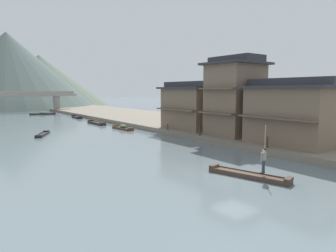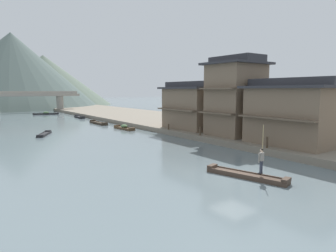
{
  "view_description": "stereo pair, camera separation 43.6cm",
  "coord_description": "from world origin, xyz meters",
  "px_view_note": "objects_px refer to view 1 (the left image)",
  "views": [
    {
      "loc": [
        -15.24,
        -12.85,
        5.65
      ],
      "look_at": [
        2.3,
        10.92,
        2.04
      ],
      "focal_mm": 31.39,
      "sensor_mm": 36.0,
      "label": 1
    },
    {
      "loc": [
        -14.89,
        -13.11,
        5.65
      ],
      "look_at": [
        2.3,
        10.92,
        2.04
      ],
      "focal_mm": 31.39,
      "sensor_mm": 36.0,
      "label": 2
    }
  ],
  "objects_px": {
    "boat_foreground_poled": "(248,175)",
    "house_waterfront_tall": "(190,106)",
    "house_waterfront_nearest": "(294,112)",
    "stone_bridge": "(26,99)",
    "boat_moored_second": "(77,117)",
    "house_waterfront_second": "(235,97)",
    "boat_moored_nearest": "(97,123)",
    "mooring_post_dock_far": "(168,127)",
    "boat_moored_far": "(43,134)",
    "boatman_person": "(264,158)",
    "mooring_post_dock_mid": "(200,131)",
    "mooring_post_dock_near": "(267,142)",
    "boat_moored_third": "(43,114)",
    "boat_midriver_drifting": "(123,128)"
  },
  "relations": [
    {
      "from": "boat_foreground_poled",
      "to": "house_waterfront_tall",
      "type": "height_order",
      "value": "house_waterfront_tall"
    },
    {
      "from": "house_waterfront_tall",
      "to": "boat_foreground_poled",
      "type": "bearing_deg",
      "value": -119.63
    },
    {
      "from": "house_waterfront_nearest",
      "to": "stone_bridge",
      "type": "height_order",
      "value": "house_waterfront_nearest"
    },
    {
      "from": "boat_moored_second",
      "to": "house_waterfront_second",
      "type": "relative_size",
      "value": 0.6
    },
    {
      "from": "boat_moored_nearest",
      "to": "mooring_post_dock_far",
      "type": "bearing_deg",
      "value": -80.54
    },
    {
      "from": "boat_moored_far",
      "to": "house_waterfront_second",
      "type": "relative_size",
      "value": 0.48
    },
    {
      "from": "boat_moored_nearest",
      "to": "house_waterfront_nearest",
      "type": "xyz_separation_m",
      "value": [
        6.38,
        -31.51,
        3.46
      ]
    },
    {
      "from": "mooring_post_dock_far",
      "to": "house_waterfront_tall",
      "type": "bearing_deg",
      "value": -16.15
    },
    {
      "from": "boat_moored_nearest",
      "to": "house_waterfront_tall",
      "type": "height_order",
      "value": "house_waterfront_tall"
    },
    {
      "from": "boatman_person",
      "to": "boat_foreground_poled",
      "type": "bearing_deg",
      "value": 106.47
    },
    {
      "from": "house_waterfront_tall",
      "to": "mooring_post_dock_mid",
      "type": "distance_m",
      "value": 6.5
    },
    {
      "from": "boatman_person",
      "to": "mooring_post_dock_near",
      "type": "bearing_deg",
      "value": 33.35
    },
    {
      "from": "boat_moored_nearest",
      "to": "house_waterfront_tall",
      "type": "distance_m",
      "value": 18.58
    },
    {
      "from": "boat_moored_third",
      "to": "boat_moored_far",
      "type": "distance_m",
      "value": 34.02
    },
    {
      "from": "mooring_post_dock_far",
      "to": "mooring_post_dock_mid",
      "type": "bearing_deg",
      "value": -90.0
    },
    {
      "from": "house_waterfront_second",
      "to": "boat_foreground_poled",
      "type": "bearing_deg",
      "value": -135.27
    },
    {
      "from": "house_waterfront_nearest",
      "to": "mooring_post_dock_mid",
      "type": "height_order",
      "value": "house_waterfront_nearest"
    },
    {
      "from": "mooring_post_dock_near",
      "to": "stone_bridge",
      "type": "relative_size",
      "value": 0.04
    },
    {
      "from": "house_waterfront_second",
      "to": "stone_bridge",
      "type": "distance_m",
      "value": 60.46
    },
    {
      "from": "boat_foreground_poled",
      "to": "stone_bridge",
      "type": "distance_m",
      "value": 69.89
    },
    {
      "from": "boat_midriver_drifting",
      "to": "mooring_post_dock_near",
      "type": "distance_m",
      "value": 22.73
    },
    {
      "from": "boat_foreground_poled",
      "to": "boatman_person",
      "type": "bearing_deg",
      "value": -73.53
    },
    {
      "from": "boat_moored_far",
      "to": "boat_midriver_drifting",
      "type": "relative_size",
      "value": 0.93
    },
    {
      "from": "boat_foreground_poled",
      "to": "mooring_post_dock_mid",
      "type": "distance_m",
      "value": 14.04
    },
    {
      "from": "boat_moored_second",
      "to": "boat_moored_far",
      "type": "bearing_deg",
      "value": -119.29
    },
    {
      "from": "house_waterfront_nearest",
      "to": "mooring_post_dock_near",
      "type": "xyz_separation_m",
      "value": [
        -3.63,
        0.23,
        -2.5
      ]
    },
    {
      "from": "stone_bridge",
      "to": "boat_midriver_drifting",
      "type": "bearing_deg",
      "value": -84.1
    },
    {
      "from": "boat_moored_nearest",
      "to": "mooring_post_dock_near",
      "type": "relative_size",
      "value": 5.69
    },
    {
      "from": "boat_foreground_poled",
      "to": "house_waterfront_nearest",
      "type": "relative_size",
      "value": 0.65
    },
    {
      "from": "boat_moored_third",
      "to": "mooring_post_dock_near",
      "type": "bearing_deg",
      "value": -84.67
    },
    {
      "from": "boat_foreground_poled",
      "to": "mooring_post_dock_mid",
      "type": "relative_size",
      "value": 5.83
    },
    {
      "from": "boatman_person",
      "to": "mooring_post_dock_mid",
      "type": "bearing_deg",
      "value": 63.22
    },
    {
      "from": "boat_moored_second",
      "to": "boatman_person",
      "type": "bearing_deg",
      "value": -95.91
    },
    {
      "from": "boat_foreground_poled",
      "to": "boat_moored_second",
      "type": "height_order",
      "value": "boat_moored_second"
    },
    {
      "from": "mooring_post_dock_mid",
      "to": "mooring_post_dock_far",
      "type": "bearing_deg",
      "value": 90.0
    },
    {
      "from": "boat_foreground_poled",
      "to": "boat_moored_nearest",
      "type": "height_order",
      "value": "boat_moored_nearest"
    },
    {
      "from": "mooring_post_dock_near",
      "to": "mooring_post_dock_far",
      "type": "height_order",
      "value": "mooring_post_dock_near"
    },
    {
      "from": "house_waterfront_second",
      "to": "boat_moored_nearest",
      "type": "bearing_deg",
      "value": 104.23
    },
    {
      "from": "boat_midriver_drifting",
      "to": "boat_moored_far",
      "type": "bearing_deg",
      "value": 175.33
    },
    {
      "from": "boat_foreground_poled",
      "to": "boat_moored_second",
      "type": "relative_size",
      "value": 1.04
    },
    {
      "from": "boat_midriver_drifting",
      "to": "mooring_post_dock_mid",
      "type": "bearing_deg",
      "value": -80.24
    },
    {
      "from": "boat_foreground_poled",
      "to": "boat_moored_third",
      "type": "height_order",
      "value": "boat_moored_third"
    },
    {
      "from": "boatman_person",
      "to": "boat_moored_third",
      "type": "xyz_separation_m",
      "value": [
        1.35,
        60.92,
        -1.22
      ]
    },
    {
      "from": "mooring_post_dock_mid",
      "to": "house_waterfront_tall",
      "type": "bearing_deg",
      "value": 60.04
    },
    {
      "from": "boat_moored_far",
      "to": "boat_moored_third",
      "type": "bearing_deg",
      "value": 76.55
    },
    {
      "from": "boat_foreground_poled",
      "to": "boat_moored_second",
      "type": "xyz_separation_m",
      "value": [
        5.3,
        47.56,
        0.02
      ]
    },
    {
      "from": "house_waterfront_nearest",
      "to": "mooring_post_dock_far",
      "type": "bearing_deg",
      "value": 103.58
    },
    {
      "from": "boat_moored_third",
      "to": "mooring_post_dock_mid",
      "type": "distance_m",
      "value": 48.1
    },
    {
      "from": "boat_moored_far",
      "to": "stone_bridge",
      "type": "height_order",
      "value": "stone_bridge"
    },
    {
      "from": "mooring_post_dock_near",
      "to": "mooring_post_dock_far",
      "type": "distance_m",
      "value": 14.82
    }
  ]
}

